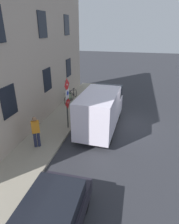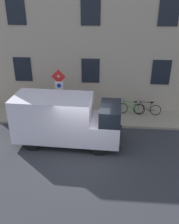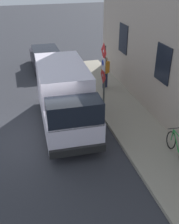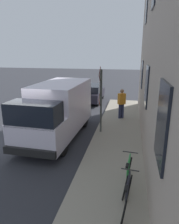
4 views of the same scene
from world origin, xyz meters
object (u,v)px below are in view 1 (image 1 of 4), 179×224
at_px(sign_post_stacked, 67,98).
at_px(bicycle_green, 69,98).
at_px(pedestrian, 36,131).
at_px(bicycle_black, 73,94).
at_px(delivery_van, 101,109).

height_order(sign_post_stacked, bicycle_green, sign_post_stacked).
distance_m(bicycle_green, pedestrian, 6.56).
bearing_deg(bicycle_green, bicycle_black, -174.58).
xyz_separation_m(delivery_van, pedestrian, (2.81, 2.99, -0.26)).
xyz_separation_m(sign_post_stacked, pedestrian, (0.91, 2.37, -1.02)).
bearing_deg(bicycle_green, sign_post_stacked, 24.58).
bearing_deg(sign_post_stacked, pedestrian, 68.92).
distance_m(bicycle_black, bicycle_green, 0.98).
xyz_separation_m(sign_post_stacked, bicycle_green, (1.44, -4.14, -1.58)).
relative_size(bicycle_green, pedestrian, 1.00).
bearing_deg(bicycle_green, delivery_van, 48.93).
distance_m(sign_post_stacked, delivery_van, 2.14).
relative_size(delivery_van, pedestrian, 3.14).
bearing_deg(sign_post_stacked, bicycle_black, -74.32).
height_order(delivery_van, bicycle_green, delivery_van).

